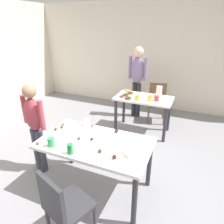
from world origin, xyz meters
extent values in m
plane|color=gray|center=(0.00, 0.00, 0.00)|extent=(6.40, 6.40, 0.00)
cube|color=beige|center=(0.00, 3.20, 1.30)|extent=(6.40, 0.10, 2.60)
cube|color=white|center=(0.11, -0.13, 0.73)|extent=(1.38, 0.79, 0.04)
cylinder|color=#2D2D33|center=(-0.52, -0.46, 0.35)|extent=(0.06, 0.06, 0.71)
cylinder|color=#2D2D33|center=(0.75, -0.46, 0.35)|extent=(0.06, 0.06, 0.71)
cylinder|color=#2D2D33|center=(-0.52, 0.21, 0.35)|extent=(0.06, 0.06, 0.71)
cylinder|color=#2D2D33|center=(0.75, 0.21, 0.35)|extent=(0.06, 0.06, 0.71)
cube|color=white|center=(0.25, 1.68, 0.73)|extent=(1.11, 0.61, 0.04)
cylinder|color=#2D2D33|center=(-0.25, 1.44, 0.35)|extent=(0.06, 0.06, 0.71)
cylinder|color=#2D2D33|center=(0.74, 1.44, 0.35)|extent=(0.06, 0.06, 0.71)
cylinder|color=#2D2D33|center=(-0.25, 1.93, 0.35)|extent=(0.06, 0.06, 0.71)
cylinder|color=#2D2D33|center=(0.74, 1.93, 0.35)|extent=(0.06, 0.06, 0.71)
cube|color=#2D2D33|center=(0.18, -0.82, 0.43)|extent=(0.51, 0.51, 0.04)
cube|color=#2D2D33|center=(0.12, -0.99, 0.66)|extent=(0.37, 0.16, 0.42)
cylinder|color=#2D2D33|center=(0.08, -0.61, 0.21)|extent=(0.04, 0.04, 0.41)
cylinder|color=#2D2D33|center=(0.40, -0.72, 0.21)|extent=(0.04, 0.04, 0.41)
cylinder|color=#2D2D33|center=(-0.03, -0.93, 0.21)|extent=(0.04, 0.04, 0.41)
cube|color=brown|center=(0.42, 2.27, 0.43)|extent=(0.48, 0.48, 0.04)
cube|color=brown|center=(0.38, 2.44, 0.66)|extent=(0.38, 0.12, 0.42)
cylinder|color=brown|center=(0.62, 2.14, 0.21)|extent=(0.04, 0.04, 0.41)
cylinder|color=brown|center=(0.29, 2.06, 0.21)|extent=(0.04, 0.04, 0.41)
cylinder|color=brown|center=(0.55, 2.47, 0.21)|extent=(0.04, 0.04, 0.41)
cylinder|color=brown|center=(0.22, 2.40, 0.21)|extent=(0.04, 0.04, 0.41)
cylinder|color=#383D4C|center=(-0.91, -0.09, 0.34)|extent=(0.11, 0.11, 0.69)
cylinder|color=#383D4C|center=(-0.80, -0.11, 0.34)|extent=(0.11, 0.11, 0.69)
ellipsoid|color=#9E3842|center=(-0.86, -0.10, 0.93)|extent=(0.35, 0.26, 0.49)
sphere|color=#997051|center=(-0.86, -0.10, 1.27)|extent=(0.19, 0.19, 0.19)
cylinder|color=#9E3842|center=(-1.04, -0.06, 0.97)|extent=(0.08, 0.08, 0.42)
cylinder|color=#9E3842|center=(-0.67, -0.14, 0.97)|extent=(0.08, 0.08, 0.42)
cylinder|color=#28282D|center=(-0.04, 2.36, 0.41)|extent=(0.11, 0.11, 0.83)
cylinder|color=#28282D|center=(-0.15, 2.38, 0.41)|extent=(0.11, 0.11, 0.83)
ellipsoid|color=slate|center=(-0.10, 2.37, 1.12)|extent=(0.35, 0.25, 0.59)
sphere|color=beige|center=(-0.10, 2.37, 1.53)|extent=(0.22, 0.22, 0.22)
cylinder|color=slate|center=(0.09, 2.34, 1.16)|extent=(0.08, 0.08, 0.50)
cylinder|color=slate|center=(-0.28, 2.40, 1.16)|extent=(0.08, 0.08, 0.50)
cylinder|color=white|center=(0.62, -0.19, 0.79)|extent=(0.19, 0.19, 0.08)
cylinder|color=#198438|center=(-0.03, -0.45, 0.81)|extent=(0.07, 0.07, 0.12)
cube|color=silver|center=(0.02, -0.32, 0.75)|extent=(0.17, 0.02, 0.01)
cylinder|color=white|center=(-0.18, 0.19, 0.81)|extent=(0.07, 0.07, 0.12)
cylinder|color=green|center=(-0.32, -0.41, 0.81)|extent=(0.08, 0.08, 0.11)
sphere|color=brown|center=(0.27, -0.31, 0.77)|extent=(0.05, 0.05, 0.05)
sphere|color=brown|center=(-0.10, 0.20, 0.77)|extent=(0.04, 0.04, 0.04)
sphere|color=#3D2319|center=(0.27, 0.19, 0.77)|extent=(0.05, 0.05, 0.05)
sphere|color=#3D2319|center=(0.06, -0.11, 0.77)|extent=(0.04, 0.04, 0.04)
sphere|color=brown|center=(-0.49, -0.46, 0.77)|extent=(0.04, 0.04, 0.04)
sphere|color=brown|center=(-0.09, -0.16, 0.77)|extent=(0.04, 0.04, 0.04)
sphere|color=#3D2319|center=(0.46, -0.35, 0.77)|extent=(0.05, 0.05, 0.05)
sphere|color=brown|center=(-0.47, 0.00, 0.77)|extent=(0.04, 0.04, 0.04)
sphere|color=brown|center=(-0.51, 0.09, 0.77)|extent=(0.04, 0.04, 0.04)
sphere|color=brown|center=(-0.51, -0.08, 0.77)|extent=(0.04, 0.04, 0.04)
cylinder|color=white|center=(0.51, 1.81, 0.86)|extent=(0.12, 0.12, 0.22)
cylinder|color=yellow|center=(0.17, 1.49, 0.80)|extent=(0.08, 0.08, 0.10)
cylinder|color=yellow|center=(0.40, 1.55, 0.81)|extent=(0.08, 0.08, 0.11)
cylinder|color=red|center=(0.52, 1.60, 0.80)|extent=(0.09, 0.09, 0.09)
torus|color=pink|center=(0.45, 1.92, 0.77)|extent=(0.10, 0.10, 0.03)
torus|color=gold|center=(-0.16, 1.91, 0.77)|extent=(0.12, 0.12, 0.04)
torus|color=brown|center=(-0.15, 1.53, 0.77)|extent=(0.10, 0.10, 0.03)
torus|color=brown|center=(-0.12, 1.65, 0.77)|extent=(0.12, 0.12, 0.04)
torus|color=brown|center=(-0.07, 1.80, 0.77)|extent=(0.13, 0.13, 0.04)
torus|color=brown|center=(-0.01, 1.48, 0.77)|extent=(0.13, 0.13, 0.04)
camera|label=1|loc=(1.14, -2.00, 2.10)|focal=32.26mm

